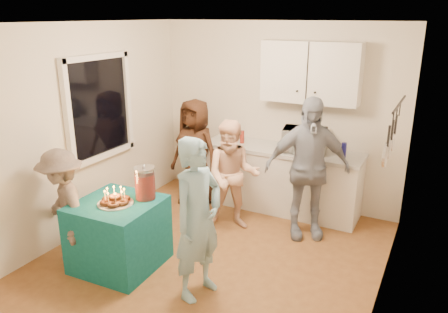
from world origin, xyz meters
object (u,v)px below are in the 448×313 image
at_px(man_birthday, 198,219).
at_px(child_near_left, 64,208).
at_px(counter, 280,180).
at_px(party_table, 119,234).
at_px(microwave, 305,140).
at_px(woman_back_right, 307,169).
at_px(woman_back_left, 195,152).
at_px(woman_back_center, 233,176).
at_px(punch_jar, 145,184).

height_order(man_birthday, child_near_left, man_birthday).
height_order(counter, party_table, counter).
bearing_deg(microwave, woman_back_right, -80.31).
distance_m(party_table, woman_back_left, 1.90).
relative_size(woman_back_left, woman_back_center, 1.08).
relative_size(counter, microwave, 3.83).
bearing_deg(punch_jar, woman_back_right, 45.52).
relative_size(counter, woman_back_left, 1.41).
bearing_deg(party_table, microwave, 58.56).
xyz_separation_m(microwave, woman_back_right, (0.23, -0.59, -0.18)).
bearing_deg(woman_back_left, woman_back_center, -23.12).
bearing_deg(woman_back_left, woman_back_right, -1.25).
bearing_deg(man_birthday, party_table, 99.98).
distance_m(counter, woman_back_right, 0.93).
bearing_deg(party_table, woman_back_center, 63.16).
height_order(microwave, child_near_left, child_near_left).
bearing_deg(microwave, child_near_left, -139.63).
bearing_deg(woman_back_center, woman_back_left, 127.61).
height_order(party_table, punch_jar, punch_jar).
relative_size(woman_back_center, child_near_left, 1.08).
distance_m(punch_jar, woman_back_left, 1.67).
bearing_deg(counter, punch_jar, -112.55).
bearing_deg(woman_back_center, counter, 44.67).
distance_m(woman_back_left, woman_back_right, 1.74).
bearing_deg(woman_back_right, party_table, -163.66).
height_order(microwave, punch_jar, microwave).
xyz_separation_m(counter, punch_jar, (-0.83, -2.00, 0.50)).
bearing_deg(woman_back_right, counter, 103.34).
bearing_deg(counter, woman_back_right, -47.28).
relative_size(party_table, woman_back_left, 0.55).
distance_m(counter, punch_jar, 2.22).
bearing_deg(man_birthday, woman_back_center, 25.38).
relative_size(woman_back_center, woman_back_right, 0.81).
bearing_deg(woman_back_left, counter, 23.59).
bearing_deg(man_birthday, child_near_left, 108.65).
bearing_deg(child_near_left, woman_back_left, 108.70).
distance_m(man_birthday, woman_back_right, 1.76).
bearing_deg(woman_back_left, child_near_left, -95.37).
bearing_deg(woman_back_right, woman_back_left, 143.26).
bearing_deg(child_near_left, counter, 87.04).
bearing_deg(party_table, child_near_left, -158.17).
height_order(punch_jar, child_near_left, child_near_left).
bearing_deg(child_near_left, man_birthday, 36.78).
relative_size(man_birthday, woman_back_center, 1.12).
height_order(counter, man_birthday, man_birthday).
bearing_deg(woman_back_center, punch_jar, -135.97).
bearing_deg(man_birthday, counter, 11.96).
height_order(punch_jar, woman_back_center, woman_back_center).
relative_size(microwave, child_near_left, 0.43).
bearing_deg(punch_jar, microwave, 60.14).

